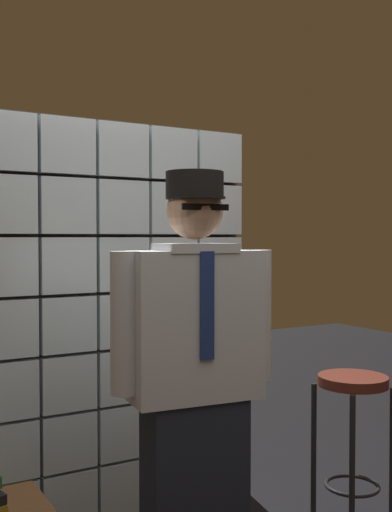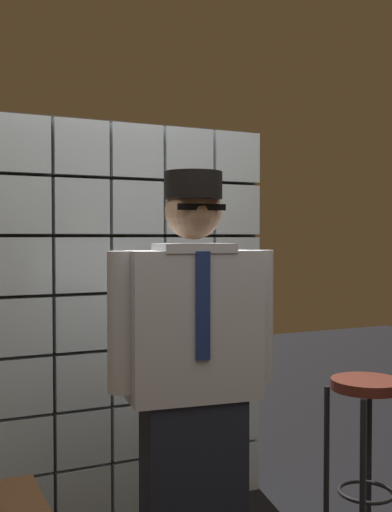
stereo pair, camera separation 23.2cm
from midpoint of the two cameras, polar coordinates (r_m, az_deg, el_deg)
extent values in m
cube|color=silver|center=(3.32, -13.73, -21.68)|extent=(0.28, 0.08, 0.28)
cube|color=silver|center=(3.39, -8.48, -21.17)|extent=(0.28, 0.08, 0.28)
cube|color=silver|center=(3.48, -3.49, -20.54)|extent=(0.28, 0.08, 0.28)
cube|color=silver|center=(3.59, 1.17, -19.82)|extent=(0.28, 0.08, 0.28)
cube|color=silver|center=(3.72, 5.50, -19.03)|extent=(0.28, 0.08, 0.28)
cube|color=silver|center=(3.22, -13.77, -16.85)|extent=(0.28, 0.08, 0.28)
cube|color=silver|center=(3.28, -8.50, -16.43)|extent=(0.28, 0.08, 0.28)
cube|color=silver|center=(3.38, -3.50, -15.91)|extent=(0.28, 0.08, 0.28)
cube|color=silver|center=(3.49, 1.18, -15.31)|extent=(0.28, 0.08, 0.28)
cube|color=silver|center=(3.62, 5.51, -14.67)|extent=(0.28, 0.08, 0.28)
cube|color=silver|center=(3.14, -13.81, -11.74)|extent=(0.28, 0.08, 0.28)
cube|color=silver|center=(3.21, -8.53, -11.41)|extent=(0.28, 0.08, 0.28)
cube|color=silver|center=(3.30, -3.51, -11.02)|extent=(0.28, 0.08, 0.28)
cube|color=silver|center=(3.41, 1.18, -10.57)|extent=(0.28, 0.08, 0.28)
cube|color=silver|center=(3.55, 5.53, -10.10)|extent=(0.28, 0.08, 0.28)
cube|color=silver|center=(3.08, -13.85, -6.39)|extent=(0.28, 0.08, 0.28)
cube|color=silver|center=(3.15, -8.55, -6.18)|extent=(0.28, 0.08, 0.28)
cube|color=silver|center=(3.25, -3.52, -5.93)|extent=(0.28, 0.08, 0.28)
cube|color=silver|center=(3.36, 1.18, -5.66)|extent=(0.28, 0.08, 0.28)
cube|color=silver|center=(3.50, 5.54, -5.37)|extent=(0.28, 0.08, 0.28)
cube|color=silver|center=(3.05, -13.89, -0.91)|extent=(0.28, 0.08, 0.28)
cube|color=silver|center=(3.12, -8.58, -0.82)|extent=(0.28, 0.08, 0.28)
cube|color=silver|center=(3.22, -3.53, -0.72)|extent=(0.28, 0.08, 0.28)
cube|color=silver|center=(3.34, 1.19, -0.63)|extent=(0.28, 0.08, 0.28)
cube|color=silver|center=(3.48, 5.55, -0.54)|extent=(0.28, 0.08, 0.28)
cube|color=silver|center=(3.05, -13.93, 4.63)|extent=(0.28, 0.08, 0.28)
cube|color=silver|center=(3.12, -8.60, 4.60)|extent=(0.28, 0.08, 0.28)
cube|color=silver|center=(3.22, -3.54, 4.53)|extent=(0.28, 0.08, 0.28)
cube|color=silver|center=(3.34, 1.19, 4.43)|extent=(0.28, 0.08, 0.28)
cube|color=silver|center=(3.48, 5.57, 4.32)|extent=(0.28, 0.08, 0.28)
cube|color=silver|center=(3.08, -13.98, 10.11)|extent=(0.28, 0.08, 0.28)
cube|color=silver|center=(3.15, -8.63, 9.96)|extent=(0.28, 0.08, 0.28)
cube|color=silver|center=(3.25, -3.55, 9.73)|extent=(0.28, 0.08, 0.28)
cube|color=silver|center=(3.37, 1.19, 9.46)|extent=(0.28, 0.08, 0.28)
cube|color=silver|center=(3.50, 5.58, 9.14)|extent=(0.28, 0.08, 0.28)
cube|color=#38332D|center=(3.29, -3.85, -5.82)|extent=(1.50, 0.02, 2.09)
cube|color=#1E2333|center=(2.60, 2.50, -21.96)|extent=(0.42, 0.25, 0.82)
cube|color=silver|center=(2.41, 2.52, -6.45)|extent=(0.54, 0.28, 0.58)
cube|color=navy|center=(2.29, 3.57, -4.67)|extent=(0.06, 0.02, 0.41)
cube|color=silver|center=(2.38, 2.53, 0.75)|extent=(0.31, 0.27, 0.04)
sphere|color=tan|center=(2.38, 2.53, 4.22)|extent=(0.22, 0.22, 0.22)
ellipsoid|color=black|center=(2.34, 2.97, 3.31)|extent=(0.15, 0.09, 0.10)
cube|color=black|center=(2.29, 3.45, 4.60)|extent=(0.19, 0.03, 0.02)
cylinder|color=black|center=(2.31, 3.27, 5.46)|extent=(0.19, 0.19, 0.01)
cylinder|color=black|center=(2.39, 2.54, 6.61)|extent=(0.23, 0.23, 0.11)
cylinder|color=silver|center=(2.52, 8.69, -5.56)|extent=(0.11, 0.11, 0.54)
cylinder|color=silver|center=(2.32, -4.19, -6.18)|extent=(0.11, 0.11, 0.54)
cylinder|color=#592319|center=(3.12, 17.77, -11.38)|extent=(0.34, 0.34, 0.05)
torus|color=black|center=(3.28, 17.68, -20.28)|extent=(0.27, 0.27, 0.02)
cylinder|color=black|center=(3.05, 17.55, -19.31)|extent=(0.03, 0.03, 0.73)
cylinder|color=black|center=(3.24, 14.22, -18.02)|extent=(0.03, 0.03, 0.73)
cylinder|color=black|center=(3.41, 17.84, -17.06)|extent=(0.03, 0.03, 0.73)
camera|label=1|loc=(0.12, -87.28, 0.08)|focal=42.86mm
camera|label=2|loc=(0.12, 92.72, -0.08)|focal=42.86mm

